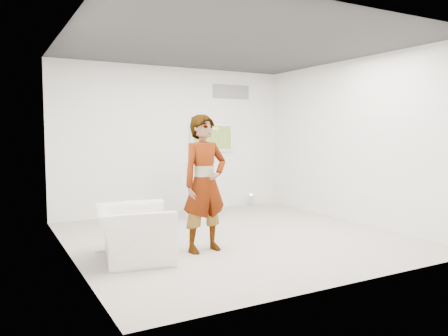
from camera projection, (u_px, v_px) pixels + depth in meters
The scene contains 10 objects.
room at pixel (234, 143), 6.86m from camera, with size 5.01×5.01×3.00m.
tv at pixel (212, 138), 9.40m from camera, with size 1.00×0.08×0.60m, color silver.
logo_decal at pixel (231, 92), 9.59m from camera, with size 0.90×0.02×0.30m, color gray.
person at pixel (205, 183), 6.07m from camera, with size 0.70×0.46×1.91m, color white.
armchair at pixel (134, 233), 5.70m from camera, with size 1.08×0.95×0.70m, color white.
pedestal at pixel (202, 191), 8.37m from camera, with size 0.52×0.52×1.08m, color silver.
floor_uplight at pixel (251, 200), 9.88m from camera, with size 0.17×0.17×0.27m, color silver.
vitrine at pixel (202, 154), 8.32m from camera, with size 0.35×0.35×0.35m, color silver.
console at pixel (202, 157), 8.32m from camera, with size 0.05×0.17×0.24m, color silver.
wii_remote at pixel (213, 128), 6.27m from camera, with size 0.04×0.14×0.04m, color silver.
Camera 1 is at (-3.43, -5.95, 1.67)m, focal length 35.00 mm.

